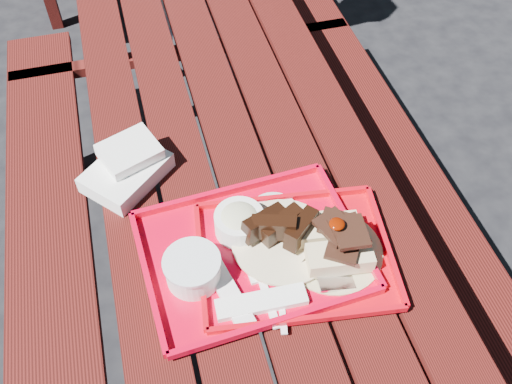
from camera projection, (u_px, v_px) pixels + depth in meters
ground at (245, 303)px, 2.09m from camera, size 60.00×60.00×0.00m
picnic_table_near at (243, 210)px, 1.66m from camera, size 1.41×2.40×0.75m
near_tray at (293, 243)px, 1.32m from camera, size 0.49×0.40×0.14m
far_tray at (249, 253)px, 1.31m from camera, size 0.52×0.42×0.08m
white_cloth at (128, 167)px, 1.46m from camera, size 0.26×0.25×0.08m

